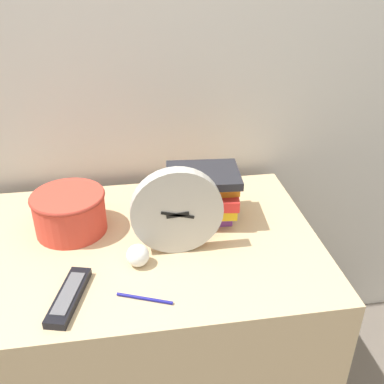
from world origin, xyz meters
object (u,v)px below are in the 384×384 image
object	(u,v)px
basket	(70,211)
book_stack	(203,193)
desk_clock	(177,212)
pen	(146,298)
tv_remote	(69,296)
crumpled_paper_ball	(138,255)

from	to	relation	value
basket	book_stack	bearing A→B (deg)	0.97
desk_clock	pen	bearing A→B (deg)	-118.44
tv_remote	desk_clock	bearing A→B (deg)	29.31
basket	crumpled_paper_ball	bearing A→B (deg)	-46.21
tv_remote	pen	distance (m)	0.18
book_stack	basket	world-z (taller)	book_stack
desk_clock	book_stack	world-z (taller)	desk_clock
book_stack	tv_remote	bearing A→B (deg)	-140.84
book_stack	crumpled_paper_ball	size ratio (longest dim) A/B	3.81
basket	tv_remote	bearing A→B (deg)	-87.18
tv_remote	pen	bearing A→B (deg)	-8.84
tv_remote	crumpled_paper_ball	xyz separation A→B (m)	(0.17, 0.11, 0.02)
desk_clock	book_stack	size ratio (longest dim) A/B	1.08
book_stack	basket	distance (m)	0.40
tv_remote	pen	world-z (taller)	tv_remote
book_stack	crumpled_paper_ball	distance (m)	0.30
basket	pen	xyz separation A→B (m)	(0.20, -0.33, -0.06)
crumpled_paper_ball	pen	xyz separation A→B (m)	(0.01, -0.14, -0.03)
crumpled_paper_ball	tv_remote	bearing A→B (deg)	-147.61
desk_clock	crumpled_paper_ball	world-z (taller)	desk_clock
crumpled_paper_ball	pen	world-z (taller)	crumpled_paper_ball
book_stack	tv_remote	world-z (taller)	book_stack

